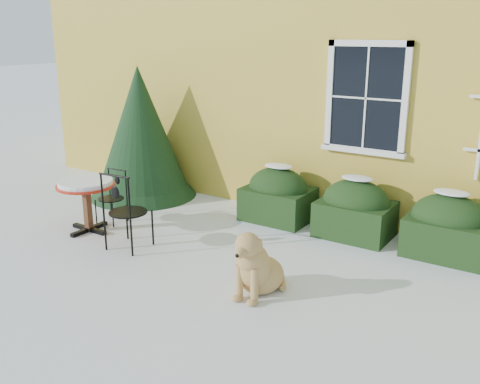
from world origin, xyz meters
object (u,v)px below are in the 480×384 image
Objects in this scene: bistro_table at (86,189)px; dog at (256,268)px; evergreen_shrub at (141,145)px; patio_chair_far at (112,196)px; patio_chair_near at (126,211)px.

dog is at bearing -6.17° from bistro_table.
evergreen_shrub reaches higher than patio_chair_far.
bistro_table is 0.78× the size of patio_chair_near.
bistro_table is 3.22m from dog.
evergreen_shrub is 2.56m from patio_chair_near.
bistro_table is 0.57m from patio_chair_far.
evergreen_shrub is 1.53m from patio_chair_far.
dog is at bearing -29.85° from evergreen_shrub.
patio_chair_near reaches higher than bistro_table.
patio_chair_near is 1.18× the size of dog.
patio_chair_far is (0.00, 0.51, -0.25)m from bistro_table.
patio_chair_far is at bearing 162.34° from dog.
evergreen_shrub is 4.39m from dog.
patio_chair_far is at bearing 89.93° from bistro_table.
evergreen_shrub is 1.93m from bistro_table.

